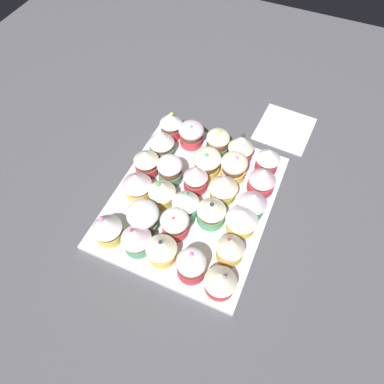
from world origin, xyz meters
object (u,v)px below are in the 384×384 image
(baking_tray, at_px, (192,201))
(cupcake_5, at_px, (191,134))
(cupcake_8, at_px, (143,217))
(cupcake_26, at_px, (220,281))
(cupcake_14, at_px, (177,224))
(cupcake_18, at_px, (224,186))
(cupcake_19, at_px, (211,211))
(cupcake_22, at_px, (262,179))
(cupcake_9, at_px, (136,238))
(napkin, at_px, (285,128))
(cupcake_3, at_px, (137,183))
(cupcake_13, at_px, (186,203))
(cupcake_21, at_px, (268,159))
(cupcake_1, at_px, (161,142))
(cupcake_0, at_px, (171,124))
(cupcake_2, at_px, (146,161))
(cupcake_23, at_px, (253,202))
(cupcake_20, at_px, (191,265))
(cupcake_12, at_px, (196,177))
(cupcake_10, at_px, (218,142))
(cupcake_25, at_px, (230,248))
(cupcake_24, at_px, (242,219))
(cupcake_11, at_px, (206,162))
(cupcake_16, at_px, (241,147))
(cupcake_4, at_px, (107,227))
(cupcake_15, at_px, (160,248))
(cupcake_17, at_px, (234,167))
(cupcake_6, at_px, (170,169))

(baking_tray, bearing_deg, cupcake_5, -155.78)
(cupcake_8, bearing_deg, cupcake_26, 72.36)
(cupcake_14, bearing_deg, cupcake_18, 155.69)
(cupcake_19, xyz_separation_m, cupcake_22, (-0.12, 0.07, -0.00))
(cupcake_9, bearing_deg, napkin, 157.55)
(cupcake_3, bearing_deg, cupcake_8, 37.44)
(cupcake_13, xyz_separation_m, cupcake_21, (-0.19, 0.13, -0.00))
(cupcake_21, bearing_deg, cupcake_1, -77.80)
(cupcake_0, relative_size, cupcake_13, 1.06)
(baking_tray, xyz_separation_m, cupcake_2, (-0.03, -0.13, 0.04))
(cupcake_8, height_order, cupcake_19, cupcake_19)
(cupcake_5, xyz_separation_m, cupcake_23, (0.13, 0.20, 0.00))
(cupcake_20, bearing_deg, cupcake_12, -158.97)
(cupcake_10, bearing_deg, cupcake_25, 26.31)
(cupcake_2, xyz_separation_m, cupcake_26, (0.20, 0.26, -0.00))
(cupcake_1, distance_m, cupcake_26, 0.36)
(cupcake_20, distance_m, cupcake_24, 0.14)
(cupcake_11, bearing_deg, cupcake_2, -66.54)
(cupcake_16, bearing_deg, cupcake_10, -90.93)
(cupcake_9, relative_size, cupcake_13, 1.03)
(cupcake_8, relative_size, cupcake_14, 1.09)
(cupcake_14, relative_size, cupcake_16, 0.77)
(cupcake_14, bearing_deg, cupcake_0, -152.10)
(cupcake_13, relative_size, cupcake_25, 1.00)
(cupcake_20, distance_m, cupcake_25, 0.08)
(cupcake_4, xyz_separation_m, cupcake_21, (-0.31, 0.25, -0.01))
(cupcake_12, xyz_separation_m, cupcake_15, (0.18, 0.00, -0.00))
(cupcake_4, distance_m, cupcake_19, 0.22)
(baking_tray, distance_m, cupcake_17, 0.12)
(cupcake_8, xyz_separation_m, cupcake_24, (-0.08, 0.19, -0.00))
(cupcake_6, xyz_separation_m, cupcake_10, (-0.12, 0.07, -0.00))
(cupcake_6, bearing_deg, cupcake_0, -155.53)
(cupcake_0, xyz_separation_m, cupcake_8, (0.26, 0.06, -0.00))
(cupcake_3, distance_m, napkin, 0.43)
(cupcake_2, xyz_separation_m, napkin, (-0.27, 0.26, -0.04))
(cupcake_0, bearing_deg, cupcake_25, 44.61)
(cupcake_9, height_order, cupcake_26, cupcake_9)
(cupcake_4, xyz_separation_m, cupcake_13, (-0.12, 0.12, -0.00))
(cupcake_16, relative_size, cupcake_21, 1.27)
(cupcake_9, xyz_separation_m, cupcake_19, (-0.12, 0.11, -0.00))
(cupcake_10, height_order, cupcake_24, same)
(cupcake_8, relative_size, cupcake_9, 0.95)
(cupcake_12, bearing_deg, cupcake_14, 4.81)
(cupcake_21, bearing_deg, cupcake_12, -48.47)
(cupcake_0, bearing_deg, cupcake_26, 38.42)
(cupcake_2, height_order, cupcake_3, same)
(cupcake_23, bearing_deg, cupcake_3, -77.34)
(cupcake_6, height_order, cupcake_14, cupcake_6)
(cupcake_18, bearing_deg, cupcake_25, 26.04)
(cupcake_14, distance_m, cupcake_22, 0.22)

